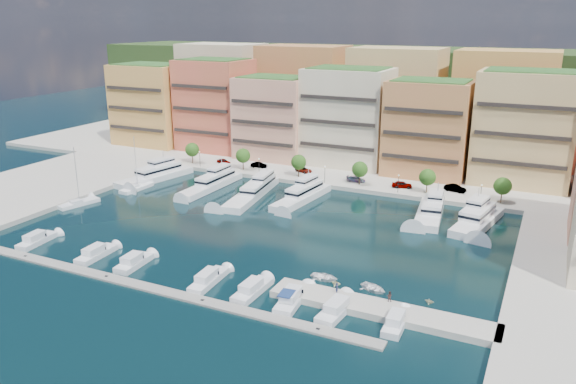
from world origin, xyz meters
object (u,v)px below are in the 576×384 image
tender_3 (429,301)px  car_5 (455,188)px  tree_0 (192,150)px  cruiser_2 (96,254)px  tender_2 (374,288)px  car_0 (224,161)px  sailboat_1 (78,204)px  lamppost_2 (325,172)px  car_1 (259,165)px  cruiser_7 (292,299)px  tender_1 (336,283)px  yacht_2 (254,191)px  lamppost_3 (398,181)px  tender_0 (324,277)px  yacht_0 (157,175)px  tree_3 (360,169)px  cruiser_6 (252,290)px  yacht_5 (430,211)px  yacht_1 (213,183)px  tree_4 (427,177)px  yacht_6 (478,219)px  lamppost_0 (200,156)px  cruiser_0 (37,241)px  lamppost_1 (259,164)px  cruiser_3 (134,263)px  person_0 (337,288)px  person_1 (389,296)px  cruiser_9 (396,323)px  car_2 (304,170)px  sailboat_2 (136,188)px  yacht_3 (303,195)px  car_4 (402,184)px  cruiser_5 (208,280)px  cruiser_8 (337,310)px  lamppost_4 (481,191)px  car_3 (356,179)px

tender_3 → car_5: (-5.85, 53.75, 1.45)m
tree_0 → car_5: 69.81m
cruiser_2 → tender_2: cruiser_2 is taller
car_0 → cruiser_2: bearing=-156.6°
sailboat_1 → lamppost_2: bearing=40.0°
tender_2 → car_1: size_ratio=0.97×
cruiser_7 → car_0: size_ratio=2.21×
cruiser_7 → tender_1: bearing=64.8°
yacht_2 → lamppost_3: bearing=24.6°
tender_0 → yacht_0: bearing=59.7°
tree_3 → car_0: size_ratio=1.37×
cruiser_6 → tender_2: 18.14m
tender_2 → car_1: bearing=64.9°
tree_3 → tender_1: bearing=-75.1°
yacht_5 → car_5: bearing=83.2°
yacht_1 → yacht_5: same height
tree_4 → lamppost_2: (-24.00, -2.30, -0.92)m
tree_0 → car_0: 9.18m
lamppost_2 → yacht_6: size_ratio=0.21×
lamppost_0 → sailboat_1: 37.14m
cruiser_0 → tender_3: 69.48m
lamppost_1 → cruiser_3: 56.30m
cruiser_7 → person_0: 6.70m
cruiser_7 → person_1: (12.91, 4.62, 1.22)m
tree_3 → tender_3: size_ratio=4.16×
cruiser_9 → person_1: (-2.28, 4.58, 1.24)m
tree_4 → cruiser_6: tree_4 is taller
tree_4 → cruiser_7: size_ratio=0.62×
cruiser_3 → person_0: (34.26, 3.69, 1.27)m
lamppost_2 → cruiser_2: bearing=-109.1°
yacht_1 → cruiser_2: bearing=-83.9°
lamppost_1 → car_2: lamppost_1 is taller
car_2 → yacht_0: bearing=142.2°
tree_0 → sailboat_2: (0.57, -24.00, -4.43)m
yacht_0 → cruiser_9: bearing=-30.6°
car_2 → car_5: 38.20m
yacht_0 → person_0: (63.87, -39.94, 0.61)m
cruiser_3 → yacht_3: bearing=76.4°
yacht_5 → car_1: size_ratio=4.17×
tree_3 → car_4: tree_3 is taller
lamppost_0 → cruiser_5: (39.46, -55.80, -3.28)m
yacht_0 → cruiser_8: yacht_0 is taller
lamppost_1 → cruiser_9: lamppost_1 is taller
yacht_1 → tender_3: 68.96m
lamppost_1 → tender_0: size_ratio=0.97×
lamppost_4 → sailboat_1: 87.18m
cruiser_3 → tender_1: bearing=13.6°
car_1 → car_2: bearing=-92.7°
lamppost_4 → tree_3: bearing=175.3°
car_3 → cruiser_5: bearing=172.2°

